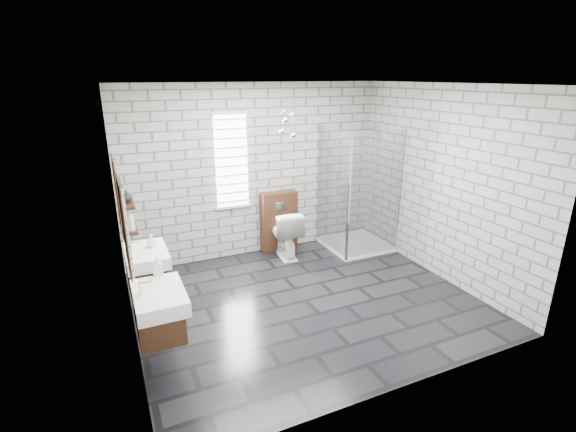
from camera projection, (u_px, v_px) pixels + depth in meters
floor at (306, 301)px, 5.45m from camera, size 4.20×3.60×0.02m
ceiling at (309, 83)px, 4.58m from camera, size 4.20×3.60×0.02m
wall_back at (256, 172)px, 6.58m from camera, size 4.20×0.02×2.70m
wall_front at (406, 259)px, 3.45m from camera, size 4.20×0.02×2.70m
wall_left at (121, 226)px, 4.20m from camera, size 0.02×3.60×2.70m
wall_right at (442, 184)px, 5.84m from camera, size 0.02×3.60×2.70m
vanity_left at (155, 300)px, 3.97m from camera, size 0.47×0.70×1.57m
vanity_right at (143, 258)px, 4.90m from camera, size 0.47×0.70×1.57m
shelf_lower at (130, 230)px, 4.19m from camera, size 0.14×0.30×0.03m
shelf_upper at (127, 205)px, 4.11m from camera, size 0.14×0.30×0.03m
window at (232, 161)px, 6.34m from camera, size 0.56×0.05×1.48m
cistern_panel at (279, 221)px, 6.89m from camera, size 0.60×0.20×1.00m
flush_plate at (281, 206)px, 6.70m from camera, size 0.18×0.01×0.12m
shower_enclosure at (356, 221)px, 6.89m from camera, size 1.00×1.00×2.03m
pendant_cluster at (287, 122)px, 6.08m from camera, size 0.28×0.28×0.79m
toilet at (285, 233)px, 6.71m from camera, size 0.52×0.80×0.78m
soap_bottle_a at (157, 265)px, 4.25m from camera, size 0.09×0.09×0.20m
soap_bottle_b at (151, 241)px, 4.95m from camera, size 0.13×0.13×0.16m
soap_bottle_c at (130, 220)px, 4.09m from camera, size 0.10×0.10×0.22m
vase at (126, 196)px, 4.13m from camera, size 0.13×0.13×0.12m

